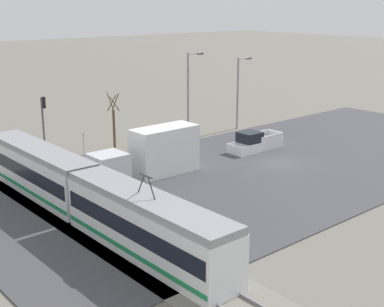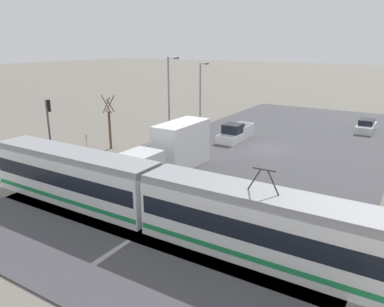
{
  "view_description": "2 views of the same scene",
  "coord_description": "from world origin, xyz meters",
  "px_view_note": "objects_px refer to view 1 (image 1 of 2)",
  "views": [
    {
      "loc": [
        -28.04,
        33.76,
        13.19
      ],
      "look_at": [
        0.7,
        9.11,
        2.46
      ],
      "focal_mm": 50.0,
      "sensor_mm": 36.0,
      "label": 1
    },
    {
      "loc": [
        -12.12,
        33.76,
        10.05
      ],
      "look_at": [
        2.11,
        10.71,
        1.96
      ],
      "focal_mm": 35.0,
      "sensor_mm": 36.0,
      "label": 2
    }
  ],
  "objects_px": {
    "box_truck": "(152,155)",
    "street_lamp_mid_block": "(190,90)",
    "street_lamp_near_crossing": "(239,88)",
    "light_rail_tram": "(86,194)",
    "traffic_light_pole": "(44,121)",
    "pickup_truck": "(255,143)",
    "street_tree": "(114,124)",
    "no_parking_sign": "(84,142)"
  },
  "relations": [
    {
      "from": "box_truck",
      "to": "street_lamp_mid_block",
      "type": "height_order",
      "value": "street_lamp_mid_block"
    },
    {
      "from": "box_truck",
      "to": "street_lamp_mid_block",
      "type": "xyz_separation_m",
      "value": [
        7.28,
        -10.04,
        3.1
      ]
    },
    {
      "from": "street_lamp_near_crossing",
      "to": "street_lamp_mid_block",
      "type": "height_order",
      "value": "street_lamp_mid_block"
    },
    {
      "from": "light_rail_tram",
      "to": "box_truck",
      "type": "distance_m",
      "value": 9.27
    },
    {
      "from": "traffic_light_pole",
      "to": "street_lamp_near_crossing",
      "type": "relative_size",
      "value": 0.75
    },
    {
      "from": "street_lamp_near_crossing",
      "to": "street_lamp_mid_block",
      "type": "relative_size",
      "value": 0.89
    },
    {
      "from": "box_truck",
      "to": "pickup_truck",
      "type": "bearing_deg",
      "value": -89.79
    },
    {
      "from": "street_tree",
      "to": "street_lamp_near_crossing",
      "type": "xyz_separation_m",
      "value": [
        -1.56,
        -14.79,
        2.03
      ]
    },
    {
      "from": "pickup_truck",
      "to": "light_rail_tram",
      "type": "bearing_deg",
      "value": 102.2
    },
    {
      "from": "box_truck",
      "to": "no_parking_sign",
      "type": "distance_m",
      "value": 8.62
    },
    {
      "from": "street_tree",
      "to": "street_lamp_mid_block",
      "type": "xyz_separation_m",
      "value": [
        -1.75,
        -7.69,
        2.5
      ]
    },
    {
      "from": "light_rail_tram",
      "to": "no_parking_sign",
      "type": "bearing_deg",
      "value": -28.84
    },
    {
      "from": "light_rail_tram",
      "to": "box_truck",
      "type": "relative_size",
      "value": 2.78
    },
    {
      "from": "box_truck",
      "to": "traffic_light_pole",
      "type": "bearing_deg",
      "value": 27.42
    },
    {
      "from": "street_tree",
      "to": "street_lamp_mid_block",
      "type": "relative_size",
      "value": 0.62
    },
    {
      "from": "pickup_truck",
      "to": "traffic_light_pole",
      "type": "distance_m",
      "value": 18.77
    },
    {
      "from": "pickup_truck",
      "to": "street_lamp_mid_block",
      "type": "bearing_deg",
      "value": 13.14
    },
    {
      "from": "no_parking_sign",
      "to": "light_rail_tram",
      "type": "bearing_deg",
      "value": 151.16
    },
    {
      "from": "street_tree",
      "to": "no_parking_sign",
      "type": "distance_m",
      "value": 3.7
    },
    {
      "from": "traffic_light_pole",
      "to": "no_parking_sign",
      "type": "xyz_separation_m",
      "value": [
        -0.32,
        -3.42,
        -2.28
      ]
    },
    {
      "from": "street_lamp_near_crossing",
      "to": "no_parking_sign",
      "type": "relative_size",
      "value": 3.39
    },
    {
      "from": "light_rail_tram",
      "to": "pickup_truck",
      "type": "relative_size",
      "value": 4.5
    },
    {
      "from": "street_lamp_near_crossing",
      "to": "street_tree",
      "type": "bearing_deg",
      "value": 83.97
    },
    {
      "from": "box_truck",
      "to": "light_rail_tram",
      "type": "bearing_deg",
      "value": 117.47
    },
    {
      "from": "box_truck",
      "to": "street_lamp_near_crossing",
      "type": "bearing_deg",
      "value": -66.45
    },
    {
      "from": "street_lamp_mid_block",
      "to": "no_parking_sign",
      "type": "bearing_deg",
      "value": 83.68
    },
    {
      "from": "street_tree",
      "to": "street_lamp_mid_block",
      "type": "distance_m",
      "value": 8.28
    },
    {
      "from": "light_rail_tram",
      "to": "traffic_light_pole",
      "type": "distance_m",
      "value": 13.75
    },
    {
      "from": "street_tree",
      "to": "street_lamp_mid_block",
      "type": "height_order",
      "value": "street_lamp_mid_block"
    },
    {
      "from": "light_rail_tram",
      "to": "pickup_truck",
      "type": "xyz_separation_m",
      "value": [
        4.32,
        -19.95,
        -0.94
      ]
    },
    {
      "from": "box_truck",
      "to": "pickup_truck",
      "type": "height_order",
      "value": "box_truck"
    },
    {
      "from": "light_rail_tram",
      "to": "street_tree",
      "type": "relative_size",
      "value": 4.81
    },
    {
      "from": "pickup_truck",
      "to": "street_tree",
      "type": "relative_size",
      "value": 1.07
    },
    {
      "from": "street_lamp_near_crossing",
      "to": "street_lamp_mid_block",
      "type": "bearing_deg",
      "value": 91.49
    },
    {
      "from": "pickup_truck",
      "to": "street_tree",
      "type": "height_order",
      "value": "street_tree"
    },
    {
      "from": "traffic_light_pole",
      "to": "no_parking_sign",
      "type": "height_order",
      "value": "traffic_light_pole"
    },
    {
      "from": "box_truck",
      "to": "traffic_light_pole",
      "type": "height_order",
      "value": "traffic_light_pole"
    },
    {
      "from": "street_lamp_mid_block",
      "to": "street_tree",
      "type": "bearing_deg",
      "value": 77.2
    },
    {
      "from": "box_truck",
      "to": "no_parking_sign",
      "type": "bearing_deg",
      "value": 7.82
    },
    {
      "from": "light_rail_tram",
      "to": "box_truck",
      "type": "bearing_deg",
      "value": -62.53
    },
    {
      "from": "street_tree",
      "to": "pickup_truck",
      "type": "bearing_deg",
      "value": -133.77
    },
    {
      "from": "light_rail_tram",
      "to": "no_parking_sign",
      "type": "distance_m",
      "value": 14.62
    }
  ]
}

